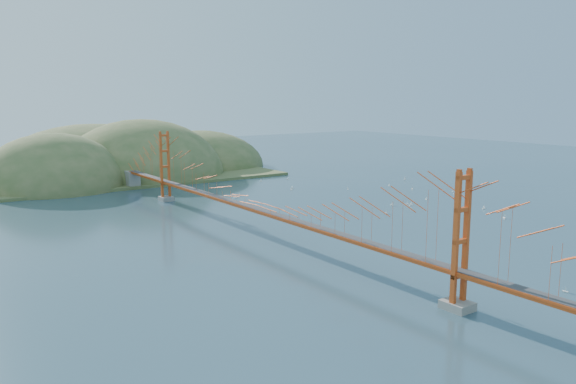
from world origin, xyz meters
TOP-DOWN VIEW (x-y plane):
  - ground at (0.00, 0.00)m, footprint 320.00×320.00m
  - bridge at (0.00, 0.18)m, footprint 2.20×94.40m
  - far_headlands at (2.21, 68.52)m, footprint 84.00×58.00m
  - sailboat_3 at (23.47, 26.58)m, footprint 0.57×0.55m
  - sailboat_5 at (36.85, 5.54)m, footprint 0.49×0.52m
  - sailboat_11 at (47.08, 7.97)m, footprint 0.60×0.60m
  - sailboat_2 at (37.79, -5.22)m, footprint 0.56×0.51m
  - sailboat_17 at (51.10, 23.91)m, footprint 0.62×0.53m
  - sailboat_14 at (34.39, -11.18)m, footprint 0.66×0.66m
  - sailboat_16 at (10.69, 25.43)m, footprint 0.66×0.66m
  - sailboat_8 at (32.62, 20.99)m, footprint 0.54×0.54m
  - sailboat_15 at (30.85, 38.25)m, footprint 0.57×0.57m
  - sailboat_10 at (11.33, -32.91)m, footprint 0.45×0.52m
  - sailboat_12 at (24.63, 39.00)m, footprint 0.56×0.47m
  - sailboat_0 at (22.68, 0.97)m, footprint 0.64×0.64m
  - sailboat_9 at (43.00, 14.37)m, footprint 0.48×0.51m
  - sailboat_1 at (30.59, 4.08)m, footprint 0.69×0.69m
  - sailboat_4 at (42.46, 19.94)m, footprint 0.46×0.50m
  - sailboat_7 at (24.69, 28.02)m, footprint 0.60×0.57m
  - sailboat_extra_0 at (30.52, 3.20)m, footprint 0.59×0.56m
  - sailboat_extra_1 at (28.04, 4.99)m, footprint 0.55×0.64m

SIDE VIEW (x-z plane):
  - ground at x=0.00m, z-range 0.00..0.00m
  - far_headlands at x=2.21m, z-range -12.50..12.50m
  - sailboat_4 at x=42.46m, z-range -0.15..0.41m
  - sailboat_8 at x=32.62m, z-range -0.15..0.41m
  - sailboat_9 at x=43.00m, z-range -0.15..0.43m
  - sailboat_5 at x=36.85m, z-range -0.15..0.43m
  - sailboat_10 at x=11.33m, z-range -0.16..0.43m
  - sailboat_15 at x=30.85m, z-range -0.17..0.45m
  - sailboat_2 at x=37.79m, z-range -0.17..0.46m
  - sailboat_12 at x=24.63m, z-range -0.18..0.47m
  - sailboat_3 at x=23.47m, z-range -0.18..0.47m
  - sailboat_11 at x=47.08m, z-range -0.18..0.47m
  - sailboat_extra_0 at x=30.52m, z-range -0.18..0.48m
  - sailboat_7 at x=24.69m, z-range -0.19..0.49m
  - sailboat_17 at x=51.10m, z-range -0.20..0.51m
  - sailboat_14 at x=34.39m, z-range -0.20..0.51m
  - sailboat_0 at x=22.68m, z-range -0.20..0.52m
  - sailboat_1 at x=30.59m, z-range -0.21..0.52m
  - sailboat_16 at x=10.69m, z-range -0.21..0.52m
  - sailboat_extra_1 at x=28.04m, z-range -0.21..0.52m
  - bridge at x=0.00m, z-range 1.01..13.01m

